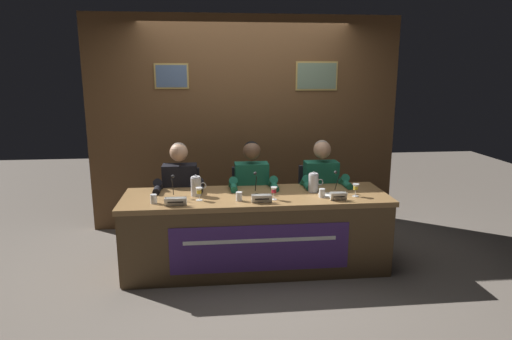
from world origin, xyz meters
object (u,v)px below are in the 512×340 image
object	(u,v)px
juice_glass_center	(274,191)
nameplate_center	(262,199)
chair_center	(251,209)
water_cup_center	(239,197)
conference_table	(257,222)
chair_left	(182,211)
water_cup_right	(322,194)
nameplate_right	(339,196)
panelist_right	(322,188)
water_cup_left	(154,199)
water_pitcher_right_side	(314,183)
panelist_center	(252,190)
document_stack_right	(331,195)
chair_right	(317,206)
juice_glass_right	(356,188)
nameplate_left	(176,202)
microphone_center	(256,188)
water_pitcher_left_side	(196,186)
microphone_left	(173,191)
juice_glass_left	(199,192)
panelist_left	(180,192)

from	to	relation	value
juice_glass_center	nameplate_center	bearing A→B (deg)	-145.03
chair_center	water_cup_center	bearing A→B (deg)	-103.19
conference_table	chair_left	world-z (taller)	chair_left
chair_left	water_cup_right	bearing A→B (deg)	-27.78
nameplate_right	panelist_right	bearing A→B (deg)	88.72
water_cup_left	water_pitcher_right_side	bearing A→B (deg)	8.64
panelist_center	nameplate_right	xyz separation A→B (m)	(0.75, -0.65, 0.09)
water_cup_center	document_stack_right	distance (m)	0.91
water_cup_left	chair_right	size ratio (longest dim) A/B	0.10
juice_glass_center	document_stack_right	world-z (taller)	juice_glass_center
chair_right	water_pitcher_right_side	bearing A→B (deg)	-108.81
water_cup_center	chair_right	distance (m)	1.27
chair_right	panelist_right	world-z (taller)	panelist_right
nameplate_center	juice_glass_right	world-z (taller)	juice_glass_right
chair_left	nameplate_left	bearing A→B (deg)	-89.55
juice_glass_right	document_stack_right	bearing A→B (deg)	167.15
water_cup_left	nameplate_right	bearing A→B (deg)	-2.75
microphone_center	nameplate_left	bearing A→B (deg)	-159.85
microphone_center	juice_glass_right	distance (m)	0.96
water_cup_center	document_stack_right	xyz separation A→B (m)	(0.91, 0.08, -0.03)
microphone_center	water_pitcher_left_side	distance (m)	0.59
microphone_left	water_pitcher_right_side	distance (m)	1.39
chair_right	panelist_center	bearing A→B (deg)	-165.47
chair_left	water_cup_left	xyz separation A→B (m)	(-0.20, -0.76, 0.36)
juice_glass_center	juice_glass_right	world-z (taller)	same
juice_glass_left	microphone_center	distance (m)	0.57
water_cup_left	juice_glass_center	bearing A→B (deg)	0.14
chair_left	nameplate_center	world-z (taller)	chair_left
panelist_right	water_pitcher_left_side	distance (m)	1.40
juice_glass_left	juice_glass_center	size ratio (longest dim) A/B	1.00
chair_center	water_pitcher_right_side	xyz separation A→B (m)	(0.59, -0.53, 0.42)
water_pitcher_left_side	juice_glass_left	bearing A→B (deg)	-79.22
water_cup_left	nameplate_right	world-z (taller)	water_cup_left
chair_center	water_cup_right	bearing A→B (deg)	-49.59
juice_glass_right	water_pitcher_right_side	bearing A→B (deg)	151.21
water_pitcher_left_side	panelist_center	bearing A→B (deg)	30.55
chair_center	chair_left	bearing A→B (deg)	180.00
nameplate_center	chair_left	bearing A→B (deg)	132.98
chair_left	panelist_right	world-z (taller)	panelist_right
water_cup_right	water_pitcher_left_side	xyz separation A→B (m)	(-1.21, 0.19, 0.06)
juice_glass_left	water_pitcher_left_side	distance (m)	0.17
panelist_left	water_pitcher_left_side	size ratio (longest dim) A/B	5.77
juice_glass_left	juice_glass_center	distance (m)	0.70
nameplate_center	juice_glass_right	bearing A→B (deg)	7.22
panelist_right	nameplate_right	xyz separation A→B (m)	(-0.01, -0.65, 0.09)
water_cup_left	chair_right	xyz separation A→B (m)	(1.73, 0.76, -0.36)
chair_left	juice_glass_right	bearing A→B (deg)	-23.01
chair_left	water_cup_right	xyz separation A→B (m)	(1.39, -0.73, 0.36)
panelist_left	panelist_right	size ratio (longest dim) A/B	1.00
chair_left	water_pitcher_left_side	world-z (taller)	water_pitcher_left_side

